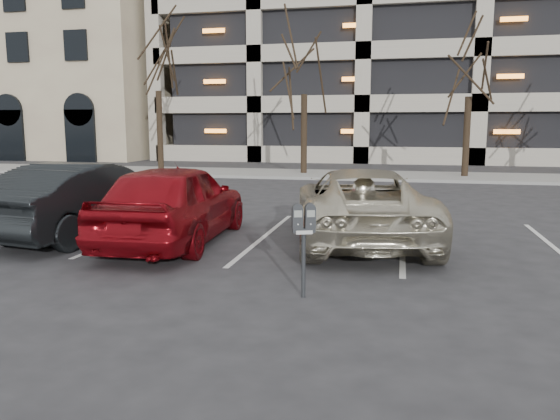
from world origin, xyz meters
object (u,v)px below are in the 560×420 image
object	(u,v)px
parking_meter	(304,227)
suv_silver	(361,205)
tree_b	(305,43)
car_dark	(88,199)
car_red	(175,203)
tree_c	(471,45)
tree_a	(157,40)

from	to	relation	value
parking_meter	suv_silver	world-z (taller)	suv_silver
tree_b	car_dark	world-z (taller)	tree_b
parking_meter	car_red	distance (m)	4.16
tree_b	car_dark	size ratio (longest dim) A/B	1.74
tree_c	car_red	bearing A→B (deg)	-115.42
tree_c	parking_meter	world-z (taller)	tree_c
suv_silver	car_dark	size ratio (longest dim) A/B	1.20
tree_a	suv_silver	bearing A→B (deg)	-52.37
tree_b	car_dark	bearing A→B (deg)	-98.06
tree_c	car_red	world-z (taller)	tree_c
tree_b	parking_meter	distance (m)	18.41
tree_c	parking_meter	distance (m)	18.49
car_red	car_dark	bearing A→B (deg)	-11.08
tree_a	tree_b	world-z (taller)	tree_a
suv_silver	car_dark	xyz separation A→B (m)	(-5.60, -0.64, 0.04)
parking_meter	car_red	world-z (taller)	car_red
parking_meter	tree_c	bearing A→B (deg)	58.08
tree_a	suv_silver	distance (m)	18.15
tree_a	tree_c	size ratio (longest dim) A/B	1.12
tree_a	tree_b	size ratio (longest dim) A/B	1.07
parking_meter	suv_silver	distance (m)	3.81
car_dark	tree_c	bearing A→B (deg)	-113.49
car_red	tree_a	bearing A→B (deg)	-67.04
tree_a	car_dark	xyz separation A→B (m)	(4.97, -14.35, -5.45)
tree_a	suv_silver	world-z (taller)	tree_a
parking_meter	suv_silver	bearing A→B (deg)	63.49
parking_meter	car_red	xyz separation A→B (m)	(-3.05, 2.83, -0.16)
tree_a	suv_silver	xyz separation A→B (m)	(10.57, -13.70, -5.49)
tree_c	car_dark	size ratio (longest dim) A/B	1.65
tree_c	parking_meter	xyz separation A→B (m)	(-3.91, -17.48, -4.59)
car_dark	parking_meter	bearing A→B (deg)	157.26
tree_a	tree_c	bearing A→B (deg)	0.00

